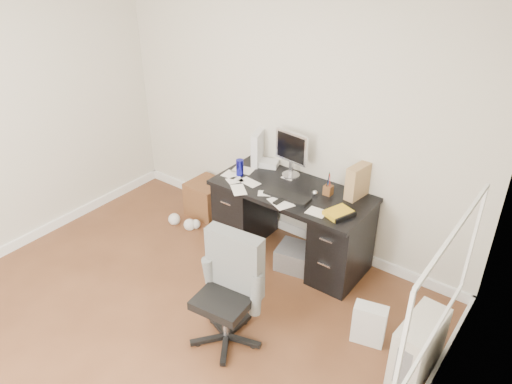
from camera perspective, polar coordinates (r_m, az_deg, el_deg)
ground at (r=4.27m, az=-12.54°, el=-16.25°), size 4.00×4.00×0.00m
room_shell at (r=3.30m, az=-14.91°, el=4.28°), size 4.02×4.02×2.71m
desk at (r=4.82m, az=4.01°, el=-3.30°), size 1.50×0.70×0.75m
loose_papers at (r=4.69m, az=1.77°, el=0.81°), size 1.10×0.60×0.00m
lcd_monitor at (r=4.76m, az=4.10°, el=4.33°), size 0.39×0.25×0.47m
keyboard at (r=4.50m, az=3.57°, el=-0.45°), size 0.43×0.16×0.02m
computer_mouse at (r=4.54m, az=6.75°, el=-0.11°), size 0.06×0.06×0.05m
travel_mug at (r=4.83m, az=-1.87°, el=2.81°), size 0.08×0.08×0.16m
white_binder at (r=5.04m, az=0.28°, el=5.15°), size 0.23×0.33×0.34m
magazine_file at (r=4.52m, az=11.60°, el=1.23°), size 0.17×0.28×0.31m
pen_cup at (r=4.53m, az=8.31°, el=0.93°), size 0.09×0.09×0.22m
yellow_book at (r=4.28m, az=9.47°, el=-2.40°), size 0.25×0.27×0.04m
paper_remote at (r=4.42m, az=2.86°, el=-1.10°), size 0.28×0.26×0.02m
office_chair at (r=3.87m, az=-3.60°, el=-11.59°), size 0.58×0.58×0.94m
pc_tower at (r=3.96m, az=18.05°, el=-16.48°), size 0.26×0.52×0.50m
shopping_bag at (r=4.15m, az=12.80°, el=-14.51°), size 0.29×0.24×0.35m
wicker_basket at (r=5.61m, az=-5.57°, el=-0.67°), size 0.40×0.40×0.39m
desk_printer at (r=4.82m, az=4.72°, el=-7.48°), size 0.42×0.37×0.22m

